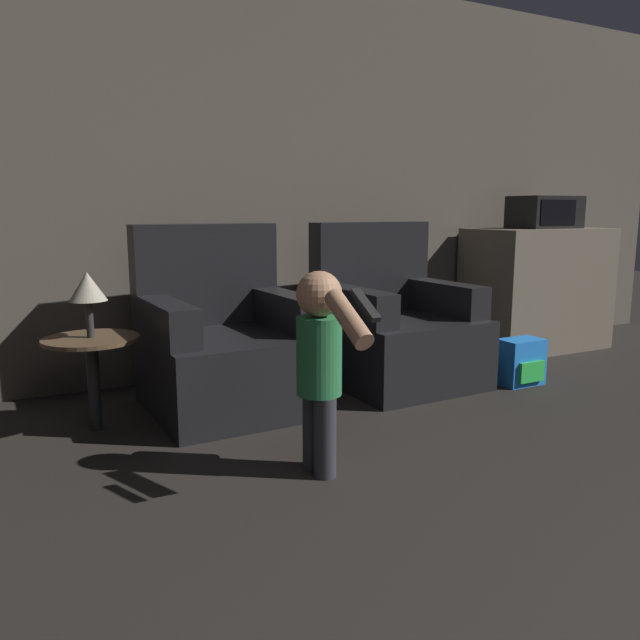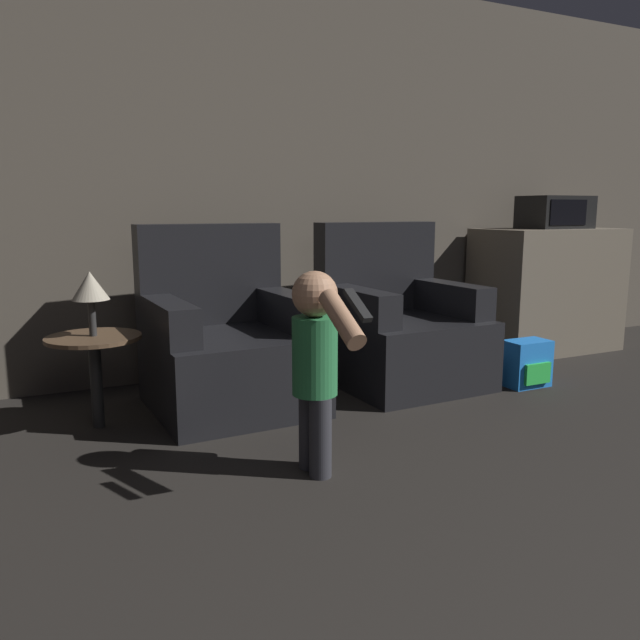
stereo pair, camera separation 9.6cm
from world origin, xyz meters
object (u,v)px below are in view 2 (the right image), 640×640
at_px(armchair_right, 399,330).
at_px(person_toddler, 316,356).
at_px(microwave, 555,212).
at_px(toy_backpack, 527,364).
at_px(armchair_left, 227,346).
at_px(lamp, 90,287).

xyz_separation_m(armchair_right, person_toddler, (-1.07, -1.04, 0.16)).
distance_m(person_toddler, microwave, 3.03).
bearing_deg(toy_backpack, armchair_right, 146.69).
height_order(armchair_left, armchair_right, same).
distance_m(armchair_right, toy_backpack, 0.82).
xyz_separation_m(armchair_right, toy_backpack, (0.66, -0.44, -0.19)).
bearing_deg(toy_backpack, lamp, 171.48).
height_order(armchair_right, toy_backpack, armchair_right).
xyz_separation_m(toy_backpack, lamp, (-2.49, 0.37, 0.57)).
bearing_deg(lamp, toy_backpack, -8.52).
bearing_deg(person_toddler, microwave, -63.64).
bearing_deg(armchair_left, armchair_right, -1.92).
xyz_separation_m(armchair_right, lamp, (-1.82, -0.06, 0.37)).
bearing_deg(armchair_left, toy_backpack, -15.65).
distance_m(armchair_right, person_toddler, 1.50).
height_order(armchair_left, person_toddler, armchair_left).
xyz_separation_m(person_toddler, toy_backpack, (1.73, 0.61, -0.36)).
bearing_deg(toy_backpack, armchair_left, 166.28).
bearing_deg(microwave, armchair_left, -173.51).
bearing_deg(armchair_right, lamp, -179.85).
distance_m(microwave, lamp, 3.45).
xyz_separation_m(person_toddler, lamp, (-0.75, 0.98, 0.21)).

